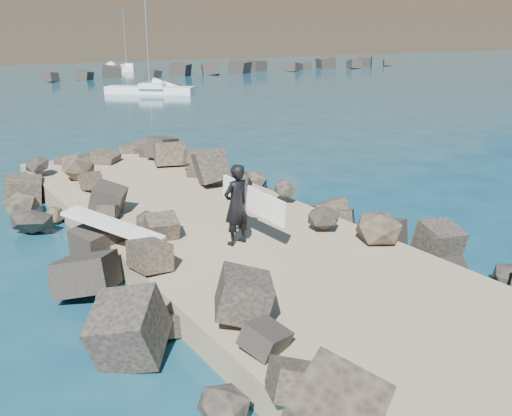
{
  "coord_description": "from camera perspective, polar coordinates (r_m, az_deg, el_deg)",
  "views": [
    {
      "loc": [
        -6.95,
        -11.76,
        5.51
      ],
      "look_at": [
        0.0,
        -1.0,
        1.5
      ],
      "focal_mm": 40.0,
      "sensor_mm": 36.0,
      "label": 1
    }
  ],
  "objects": [
    {
      "name": "jetty",
      "position": [
        13.06,
        2.39,
        -6.14
      ],
      "size": [
        6.0,
        26.0,
        0.6
      ],
      "primitive_type": "cube",
      "color": "#8C7759",
      "rests_on": "ground"
    },
    {
      "name": "riprap_left",
      "position": [
        12.11,
        -10.38,
        -7.36
      ],
      "size": [
        2.6,
        22.0,
        1.0
      ],
      "primitive_type": "cube",
      "color": "black",
      "rests_on": "ground"
    },
    {
      "name": "riprap_right",
      "position": [
        15.08,
        10.35,
        -2.32
      ],
      "size": [
        2.6,
        22.0,
        1.0
      ],
      "primitive_type": "cube",
      "color": "black",
      "rests_on": "ground"
    },
    {
      "name": "breakwater_secondary",
      "position": [
        78.99,
        -0.74,
        13.84
      ],
      "size": [
        52.0,
        4.0,
        1.2
      ],
      "primitive_type": "cube",
      "color": "black",
      "rests_on": "ground"
    },
    {
      "name": "sailboat_c",
      "position": [
        53.03,
        -10.55,
        11.53
      ],
      "size": [
        7.1,
        6.51,
        9.45
      ],
      "color": "white",
      "rests_on": "ground"
    },
    {
      "name": "sailboat_d",
      "position": [
        85.42,
        -12.79,
        13.52
      ],
      "size": [
        3.71,
        7.16,
        8.49
      ],
      "color": "white",
      "rests_on": "ground"
    },
    {
      "name": "ground",
      "position": [
        14.73,
        -2.12,
        -4.6
      ],
      "size": [
        800.0,
        800.0,
        0.0
      ],
      "primitive_type": "plane",
      "color": "#0F384C",
      "rests_on": "ground"
    },
    {
      "name": "surfboard_resting",
      "position": [
        13.7,
        -14.05,
        -2.19
      ],
      "size": [
        2.0,
        2.31,
        0.08
      ],
      "primitive_type": "cube",
      "rotation": [
        0.0,
        0.0,
        0.67
      ],
      "color": "white",
      "rests_on": "riprap_left"
    },
    {
      "name": "surfer_with_board",
      "position": [
        13.44,
        -1.76,
        0.4
      ],
      "size": [
        0.97,
        2.42,
        1.95
      ],
      "color": "black",
      "rests_on": "jetty"
    }
  ]
}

